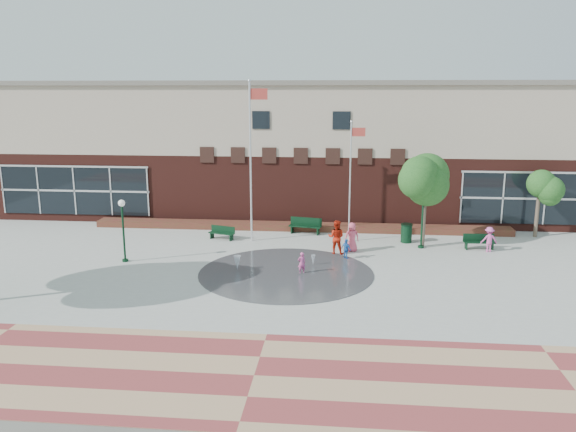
# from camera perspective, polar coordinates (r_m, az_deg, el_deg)

# --- Properties ---
(ground) EXTENTS (120.00, 120.00, 0.00)m
(ground) POSITION_cam_1_polar(r_m,az_deg,el_deg) (24.30, -0.90, -8.06)
(ground) COLOR #666056
(ground) RESTS_ON ground
(plaza_concrete) EXTENTS (46.00, 18.00, 0.01)m
(plaza_concrete) POSITION_cam_1_polar(r_m,az_deg,el_deg) (28.06, 0.00, -5.18)
(plaza_concrete) COLOR #A8A8A0
(plaza_concrete) RESTS_ON ground
(paver_band) EXTENTS (46.00, 6.00, 0.01)m
(paver_band) POSITION_cam_1_polar(r_m,az_deg,el_deg) (17.98, -3.46, -15.90)
(paver_band) COLOR #963839
(paver_band) RESTS_ON ground
(splash_pad) EXTENTS (8.40, 8.40, 0.01)m
(splash_pad) POSITION_cam_1_polar(r_m,az_deg,el_deg) (27.11, -0.20, -5.82)
(splash_pad) COLOR #383A3D
(splash_pad) RESTS_ON ground
(library_building) EXTENTS (44.40, 10.40, 9.20)m
(library_building) POSITION_cam_1_polar(r_m,az_deg,el_deg) (40.35, 1.83, 7.01)
(library_building) COLOR #50201A
(library_building) RESTS_ON ground
(flower_bed) EXTENTS (26.00, 1.20, 0.40)m
(flower_bed) POSITION_cam_1_polar(r_m,az_deg,el_deg) (35.35, 1.17, -1.43)
(flower_bed) COLOR maroon
(flower_bed) RESTS_ON ground
(flagpole_left) EXTENTS (1.08, 0.20, 9.20)m
(flagpole_left) POSITION_cam_1_polar(r_m,az_deg,el_deg) (31.95, -3.74, 6.38)
(flagpole_left) COLOR silver
(flagpole_left) RESTS_ON ground
(flagpole_right) EXTENTS (0.86, 0.14, 6.97)m
(flagpole_right) POSITION_cam_1_polar(r_m,az_deg,el_deg) (32.07, 6.41, 4.13)
(flagpole_right) COLOR silver
(flagpole_right) RESTS_ON ground
(lamp_left) EXTENTS (0.34, 0.34, 3.24)m
(lamp_left) POSITION_cam_1_polar(r_m,az_deg,el_deg) (29.54, -16.42, -0.75)
(lamp_left) COLOR black
(lamp_left) RESTS_ON ground
(lamp_right) EXTENTS (0.36, 0.36, 3.45)m
(lamp_right) POSITION_cam_1_polar(r_m,az_deg,el_deg) (31.67, 13.53, 0.53)
(lamp_right) COLOR black
(lamp_right) RESTS_ON ground
(bench_left) EXTENTS (1.63, 0.90, 0.79)m
(bench_left) POSITION_cam_1_polar(r_m,az_deg,el_deg) (33.27, -6.74, -1.96)
(bench_left) COLOR black
(bench_left) RESTS_ON ground
(bench_mid) EXTENTS (2.04, 0.92, 0.99)m
(bench_mid) POSITION_cam_1_polar(r_m,az_deg,el_deg) (34.33, 1.76, -1.32)
(bench_mid) COLOR black
(bench_mid) RESTS_ON ground
(bench_right) EXTENTS (1.71, 0.54, 0.85)m
(bench_right) POSITION_cam_1_polar(r_m,az_deg,el_deg) (32.74, 18.83, -2.77)
(bench_right) COLOR black
(bench_right) RESTS_ON ground
(trash_can) EXTENTS (0.68, 0.68, 1.11)m
(trash_can) POSITION_cam_1_polar(r_m,az_deg,el_deg) (33.02, 11.94, -1.71)
(trash_can) COLOR black
(trash_can) RESTS_ON ground
(tree_mid) EXTENTS (3.25, 3.25, 5.48)m
(tree_mid) POSITION_cam_1_polar(r_m,az_deg,el_deg) (31.65, 13.84, 3.91)
(tree_mid) COLOR #4E3F33
(tree_mid) RESTS_ON ground
(tree_small_right) EXTENTS (2.39, 2.39, 4.09)m
(tree_small_right) POSITION_cam_1_polar(r_m,az_deg,el_deg) (36.19, 24.19, 2.61)
(tree_small_right) COLOR #4E3F33
(tree_small_right) RESTS_ON ground
(water_jet_a) EXTENTS (0.37, 0.37, 0.71)m
(water_jet_a) POSITION_cam_1_polar(r_m,az_deg,el_deg) (27.60, -5.16, -5.55)
(water_jet_a) COLOR white
(water_jet_a) RESTS_ON ground
(water_jet_b) EXTENTS (0.23, 0.23, 0.51)m
(water_jet_b) POSITION_cam_1_polar(r_m,az_deg,el_deg) (28.31, 2.56, -5.04)
(water_jet_b) COLOR white
(water_jet_b) RESTS_ON ground
(child_splash) EXTENTS (0.46, 0.39, 1.06)m
(child_splash) POSITION_cam_1_polar(r_m,az_deg,el_deg) (26.91, 1.40, -4.80)
(child_splash) COLOR #DB4E98
(child_splash) RESTS_ON ground
(adult_red) EXTENTS (1.00, 0.84, 1.84)m
(adult_red) POSITION_cam_1_polar(r_m,az_deg,el_deg) (30.12, 4.92, -2.16)
(adult_red) COLOR red
(adult_red) RESTS_ON ground
(adult_pink) EXTENTS (0.87, 0.65, 1.62)m
(adult_pink) POSITION_cam_1_polar(r_m,az_deg,el_deg) (30.66, 6.50, -2.15)
(adult_pink) COLOR #E64F6B
(adult_pink) RESTS_ON ground
(child_blue) EXTENTS (0.64, 0.62, 1.07)m
(child_blue) POSITION_cam_1_polar(r_m,az_deg,el_deg) (29.34, 5.93, -3.36)
(child_blue) COLOR blue
(child_blue) RESTS_ON ground
(person_bench) EXTENTS (0.94, 0.60, 1.39)m
(person_bench) POSITION_cam_1_polar(r_m,az_deg,el_deg) (32.32, 19.75, -2.26)
(person_bench) COLOR #ED57AF
(person_bench) RESTS_ON ground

